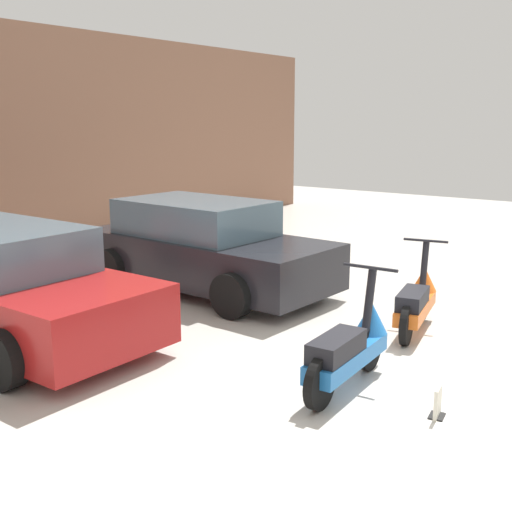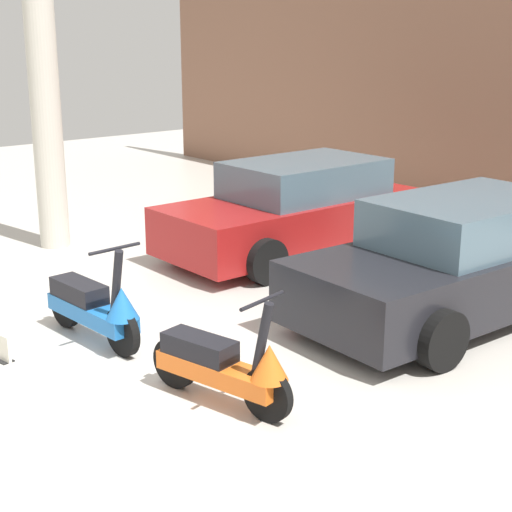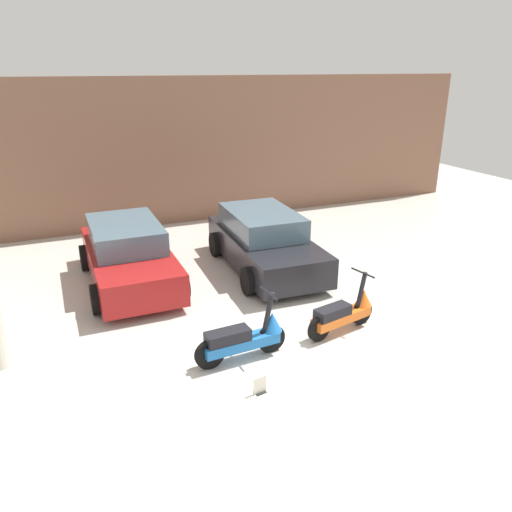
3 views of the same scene
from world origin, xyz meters
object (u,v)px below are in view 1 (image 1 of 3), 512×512
at_px(car_rear_center, 204,247).
at_px(placard_near_left_scooter, 438,404).
at_px(scooter_front_left, 350,347).
at_px(scooter_front_right, 417,300).
at_px(car_rear_left, 5,286).

height_order(car_rear_center, placard_near_left_scooter, car_rear_center).
bearing_deg(scooter_front_left, placard_near_left_scooter, -102.33).
xyz_separation_m(scooter_front_right, placard_near_left_scooter, (-2.01, -1.03, -0.24)).
height_order(scooter_front_right, car_rear_left, car_rear_left).
relative_size(scooter_front_left, scooter_front_right, 1.06).
distance_m(scooter_front_left, car_rear_left, 3.86).
xyz_separation_m(car_rear_center, placard_near_left_scooter, (-1.94, -4.21, -0.50)).
relative_size(scooter_front_left, car_rear_left, 0.41).
distance_m(scooter_front_left, car_rear_center, 3.79).
xyz_separation_m(scooter_front_right, car_rear_left, (-3.00, 3.54, 0.25)).
height_order(scooter_front_left, scooter_front_right, scooter_front_left).
bearing_deg(scooter_front_right, placard_near_left_scooter, -164.95).
height_order(scooter_front_left, car_rear_left, car_rear_left).
xyz_separation_m(scooter_front_right, car_rear_center, (-0.07, 3.18, 0.25)).
bearing_deg(scooter_front_left, car_rear_center, 58.00).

